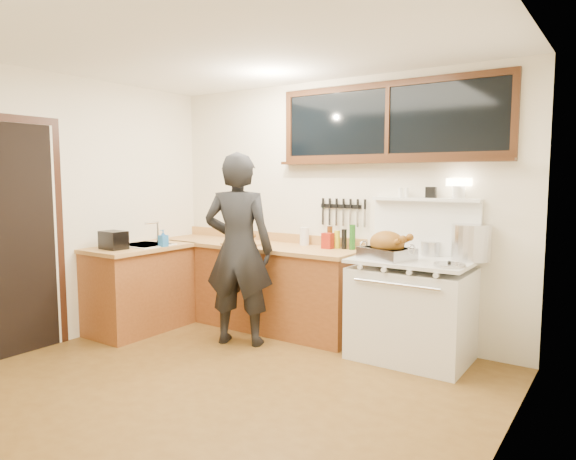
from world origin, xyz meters
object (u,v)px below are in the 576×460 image
Objects in this scene: vintage_stove at (412,307)px; cutting_board at (244,240)px; roast_turkey at (387,247)px; man at (239,249)px.

vintage_stove is 1.90m from cutting_board.
roast_turkey is at bearing -0.66° from cutting_board.
vintage_stove is 0.87× the size of man.
cutting_board is at bearing 179.34° from roast_turkey.
roast_turkey is (1.64, -0.02, 0.05)m from cutting_board.
vintage_stove is 3.14× the size of roast_turkey.
roast_turkey is at bearing -148.84° from vintage_stove.
man is 1.41m from roast_turkey.
man reaches higher than vintage_stove.
man is at bearing -160.78° from vintage_stove.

